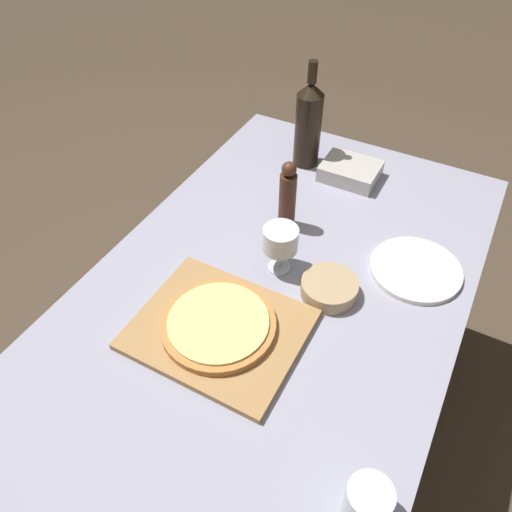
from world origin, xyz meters
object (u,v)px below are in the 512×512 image
Objects in this scene: pepper_mill at (288,197)px; wine_glass at (280,240)px; small_bowl at (329,288)px; pizza at (218,324)px; wine_bottle at (308,124)px.

wine_glass is at bearing -70.09° from pepper_mill.
pepper_mill reaches higher than small_bowl.
pepper_mill is 1.59× the size of wine_glass.
small_bowl is (0.15, -0.02, -0.08)m from wine_glass.
small_bowl is at bearing -41.83° from pepper_mill.
wine_bottle is at bearing 98.41° from pizza.
wine_bottle is 0.49m from wine_glass.
wine_bottle reaches higher than small_bowl.
pepper_mill is at bearing 138.17° from small_bowl.
wine_glass reaches higher than small_bowl.
wine_bottle reaches higher than pizza.
wine_glass is at bearing 171.33° from small_bowl.
pizza is 0.78× the size of wine_bottle.
small_bowl is at bearing -8.67° from wine_glass.
pizza is 2.00× the size of wine_glass.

